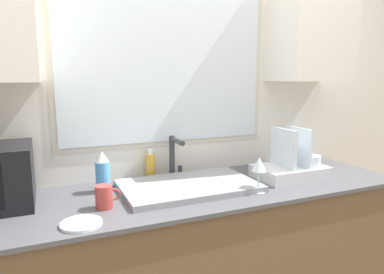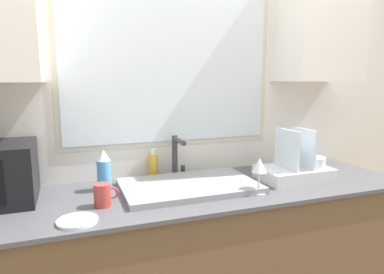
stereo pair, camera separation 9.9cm
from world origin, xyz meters
The scene contains 10 objects.
countertop centered at (0.00, 0.32, 0.46)m, with size 2.39×0.68×0.92m.
wall_back centered at (0.00, 0.64, 1.40)m, with size 6.00×0.38×2.60m.
sink_basin centered at (0.01, 0.34, 0.94)m, with size 0.69×0.43×0.03m.
faucet centered at (0.01, 0.56, 1.07)m, with size 0.08×0.18×0.24m.
dish_rack centered at (0.63, 0.29, 0.98)m, with size 0.39×0.26×0.29m.
spray_bottle centered at (-0.41, 0.46, 1.03)m, with size 0.07×0.07×0.21m.
soap_bottle centered at (-0.12, 0.61, 1.00)m, with size 0.05×0.05×0.17m.
mug_near_sink centered at (-0.44, 0.23, 0.98)m, with size 0.11×0.07×0.10m.
wine_glass centered at (0.30, 0.14, 1.06)m, with size 0.07×0.07×0.18m.
small_plate centered at (-0.56, 0.09, 0.93)m, with size 0.16×0.16×0.01m.
Camera 1 is at (-0.66, -1.24, 1.49)m, focal length 32.00 mm.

